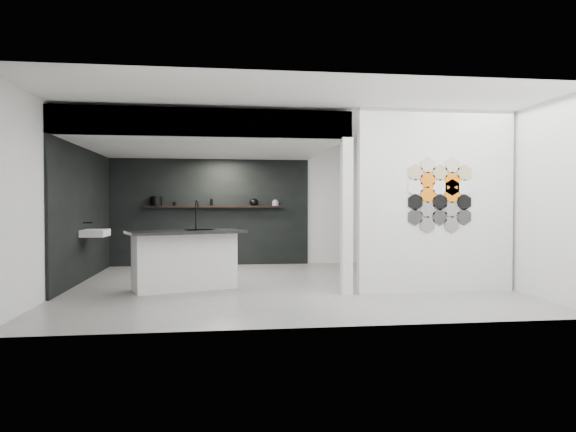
{
  "coord_description": "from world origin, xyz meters",
  "views": [
    {
      "loc": [
        -1.05,
        -8.52,
        1.36
      ],
      "look_at": [
        0.1,
        0.3,
        1.15
      ],
      "focal_mm": 32.0,
      "sensor_mm": 36.0,
      "label": 1
    }
  ],
  "objects_px": {
    "bottle_dark": "(211,202)",
    "kettle": "(254,202)",
    "glass_bowl": "(275,203)",
    "glass_vase": "(275,203)",
    "utensil_cup": "(175,204)",
    "partition_panel": "(436,201)",
    "kitchen_island": "(185,259)",
    "stockpot": "(156,201)",
    "wall_basin": "(95,233)"
  },
  "relations": [
    {
      "from": "glass_vase",
      "to": "glass_bowl",
      "type": "bearing_deg",
      "value": 0.0
    },
    {
      "from": "kitchen_island",
      "to": "bottle_dark",
      "type": "distance_m",
      "value": 3.27
    },
    {
      "from": "partition_panel",
      "to": "glass_bowl",
      "type": "height_order",
      "value": "partition_panel"
    },
    {
      "from": "kettle",
      "to": "glass_vase",
      "type": "relative_size",
      "value": 1.46
    },
    {
      "from": "kitchen_island",
      "to": "bottle_dark",
      "type": "bearing_deg",
      "value": 64.51
    },
    {
      "from": "kitchen_island",
      "to": "stockpot",
      "type": "height_order",
      "value": "stockpot"
    },
    {
      "from": "wall_basin",
      "to": "stockpot",
      "type": "bearing_deg",
      "value": 68.95
    },
    {
      "from": "partition_panel",
      "to": "stockpot",
      "type": "relative_size",
      "value": 11.36
    },
    {
      "from": "utensil_cup",
      "to": "bottle_dark",
      "type": "bearing_deg",
      "value": 0.0
    },
    {
      "from": "partition_panel",
      "to": "kitchen_island",
      "type": "distance_m",
      "value": 4.03
    },
    {
      "from": "kitchen_island",
      "to": "utensil_cup",
      "type": "relative_size",
      "value": 22.65
    },
    {
      "from": "stockpot",
      "to": "kettle",
      "type": "distance_m",
      "value": 2.11
    },
    {
      "from": "kettle",
      "to": "stockpot",
      "type": "bearing_deg",
      "value": -167.6
    },
    {
      "from": "kettle",
      "to": "partition_panel",
      "type": "bearing_deg",
      "value": -44.13
    },
    {
      "from": "wall_basin",
      "to": "bottle_dark",
      "type": "distance_m",
      "value": 2.91
    },
    {
      "from": "bottle_dark",
      "to": "kettle",
      "type": "bearing_deg",
      "value": 0.0
    },
    {
      "from": "kettle",
      "to": "bottle_dark",
      "type": "xyz_separation_m",
      "value": [
        -0.93,
        0.0,
        -0.01
      ]
    },
    {
      "from": "partition_panel",
      "to": "utensil_cup",
      "type": "distance_m",
      "value": 5.77
    },
    {
      "from": "glass_vase",
      "to": "bottle_dark",
      "type": "xyz_separation_m",
      "value": [
        -1.41,
        0.0,
        0.01
      ]
    },
    {
      "from": "stockpot",
      "to": "glass_bowl",
      "type": "bearing_deg",
      "value": 0.0
    },
    {
      "from": "glass_bowl",
      "to": "utensil_cup",
      "type": "bearing_deg",
      "value": 180.0
    },
    {
      "from": "partition_panel",
      "to": "kitchen_island",
      "type": "bearing_deg",
      "value": 169.05
    },
    {
      "from": "partition_panel",
      "to": "utensil_cup",
      "type": "bearing_deg",
      "value": 137.94
    },
    {
      "from": "utensil_cup",
      "to": "glass_vase",
      "type": "bearing_deg",
      "value": 0.0
    },
    {
      "from": "glass_bowl",
      "to": "glass_vase",
      "type": "height_order",
      "value": "glass_vase"
    },
    {
      "from": "kettle",
      "to": "glass_vase",
      "type": "height_order",
      "value": "kettle"
    },
    {
      "from": "partition_panel",
      "to": "bottle_dark",
      "type": "distance_m",
      "value": 5.21
    },
    {
      "from": "glass_bowl",
      "to": "glass_vase",
      "type": "relative_size",
      "value": 1.1
    },
    {
      "from": "kitchen_island",
      "to": "utensil_cup",
      "type": "xyz_separation_m",
      "value": [
        -0.43,
        3.12,
        0.88
      ]
    },
    {
      "from": "partition_panel",
      "to": "glass_vase",
      "type": "height_order",
      "value": "partition_panel"
    },
    {
      "from": "partition_panel",
      "to": "glass_bowl",
      "type": "xyz_separation_m",
      "value": [
        -2.08,
        3.87,
        -0.03
      ]
    },
    {
      "from": "wall_basin",
      "to": "kettle",
      "type": "distance_m",
      "value": 3.61
    },
    {
      "from": "stockpot",
      "to": "glass_bowl",
      "type": "distance_m",
      "value": 2.6
    },
    {
      "from": "partition_panel",
      "to": "wall_basin",
      "type": "height_order",
      "value": "partition_panel"
    },
    {
      "from": "stockpot",
      "to": "kettle",
      "type": "xyz_separation_m",
      "value": [
        2.11,
        0.0,
        -0.02
      ]
    },
    {
      "from": "stockpot",
      "to": "utensil_cup",
      "type": "height_order",
      "value": "stockpot"
    },
    {
      "from": "partition_panel",
      "to": "bottle_dark",
      "type": "bearing_deg",
      "value": 132.06
    },
    {
      "from": "glass_bowl",
      "to": "bottle_dark",
      "type": "distance_m",
      "value": 1.41
    },
    {
      "from": "partition_panel",
      "to": "utensil_cup",
      "type": "relative_size",
      "value": 32.78
    },
    {
      "from": "partition_panel",
      "to": "stockpot",
      "type": "height_order",
      "value": "partition_panel"
    },
    {
      "from": "utensil_cup",
      "to": "glass_bowl",
      "type": "bearing_deg",
      "value": 0.0
    },
    {
      "from": "kitchen_island",
      "to": "glass_bowl",
      "type": "relative_size",
      "value": 13.5
    },
    {
      "from": "partition_panel",
      "to": "stockpot",
      "type": "xyz_separation_m",
      "value": [
        -4.67,
        3.87,
        0.02
      ]
    },
    {
      "from": "glass_vase",
      "to": "wall_basin",
      "type": "bearing_deg",
      "value": -148.65
    },
    {
      "from": "kettle",
      "to": "utensil_cup",
      "type": "bearing_deg",
      "value": -167.6
    },
    {
      "from": "partition_panel",
      "to": "bottle_dark",
      "type": "height_order",
      "value": "partition_panel"
    },
    {
      "from": "stockpot",
      "to": "utensil_cup",
      "type": "relative_size",
      "value": 2.89
    },
    {
      "from": "utensil_cup",
      "to": "kettle",
      "type": "bearing_deg",
      "value": 0.0
    },
    {
      "from": "wall_basin",
      "to": "kettle",
      "type": "bearing_deg",
      "value": 35.37
    },
    {
      "from": "partition_panel",
      "to": "kettle",
      "type": "xyz_separation_m",
      "value": [
        -2.56,
        3.87,
        0.0
      ]
    }
  ]
}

